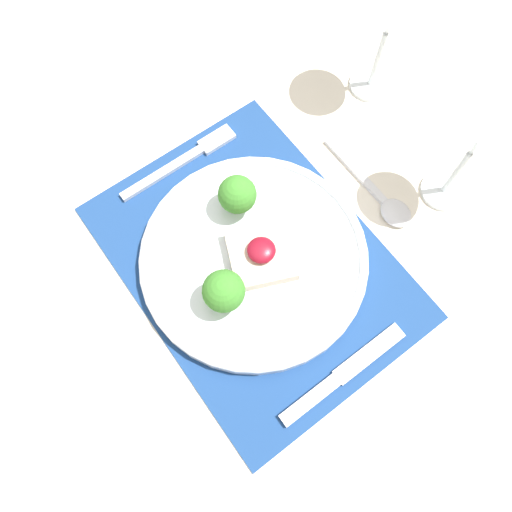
# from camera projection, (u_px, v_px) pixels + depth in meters

# --- Properties ---
(ground_plane) EXTENTS (8.00, 8.00, 0.00)m
(ground_plane) POSITION_uv_depth(u_px,v_px,m) (255.00, 357.00, 1.36)
(ground_plane) COLOR #4C4742
(dining_table) EXTENTS (1.46, 1.24, 0.76)m
(dining_table) POSITION_uv_depth(u_px,v_px,m) (254.00, 280.00, 0.72)
(dining_table) COLOR beige
(dining_table) RESTS_ON ground_plane
(placemat) EXTENTS (0.41, 0.30, 0.00)m
(placemat) POSITION_uv_depth(u_px,v_px,m) (254.00, 261.00, 0.65)
(placemat) COLOR navy
(placemat) RESTS_ON dining_table
(dinner_plate) EXTENTS (0.29, 0.29, 0.08)m
(dinner_plate) POSITION_uv_depth(u_px,v_px,m) (254.00, 257.00, 0.63)
(dinner_plate) COLOR silver
(dinner_plate) RESTS_ON placemat
(fork) EXTENTS (0.02, 0.18, 0.01)m
(fork) POSITION_uv_depth(u_px,v_px,m) (187.00, 158.00, 0.69)
(fork) COLOR silver
(fork) RESTS_ON placemat
(knife) EXTENTS (0.02, 0.18, 0.01)m
(knife) POSITION_uv_depth(u_px,v_px,m) (335.00, 380.00, 0.59)
(knife) COLOR silver
(knife) RESTS_ON placemat
(spoon) EXTENTS (0.17, 0.04, 0.01)m
(spoon) POSITION_uv_depth(u_px,v_px,m) (384.00, 201.00, 0.67)
(spoon) COLOR silver
(spoon) RESTS_ON dining_table
(wine_glass_near) EXTENTS (0.09, 0.09, 0.17)m
(wine_glass_near) POSITION_uv_depth(u_px,v_px,m) (481.00, 139.00, 0.57)
(wine_glass_near) COLOR white
(wine_glass_near) RESTS_ON dining_table
(wine_glass_far) EXTENTS (0.09, 0.09, 0.17)m
(wine_glass_far) POSITION_uv_depth(u_px,v_px,m) (392.00, 15.00, 0.62)
(wine_glass_far) COLOR white
(wine_glass_far) RESTS_ON dining_table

